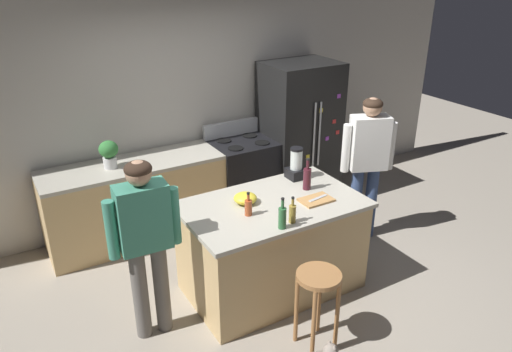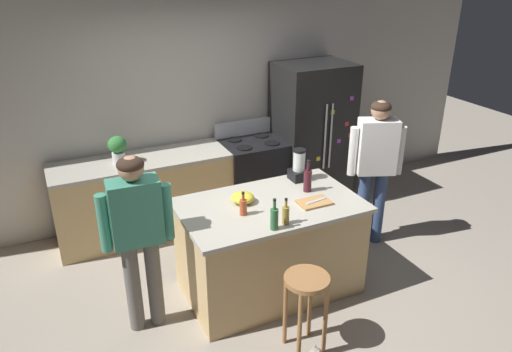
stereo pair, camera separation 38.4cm
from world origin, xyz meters
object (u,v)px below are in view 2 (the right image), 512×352
(bottle_olive_oil, at_px, (274,218))
(cutting_board, at_px, (314,202))
(person_by_sink_right, at_px, (375,160))
(chef_knife, at_px, (316,201))
(mixing_bowl, at_px, (243,198))
(blender_appliance, at_px, (299,167))
(kitchen_island, at_px, (270,247))
(stove_range, at_px, (253,176))
(bottle_cooking_sauce, at_px, (243,207))
(bar_stool, at_px, (306,294))
(potted_plant, at_px, (118,148))
(bottle_wine, at_px, (308,180))
(bottle_vinegar, at_px, (286,215))
(refrigerator, at_px, (312,135))
(person_by_island_left, at_px, (138,229))

(bottle_olive_oil, height_order, cutting_board, bottle_olive_oil)
(person_by_sink_right, xyz_separation_m, chef_knife, (-1.01, -0.46, -0.05))
(person_by_sink_right, relative_size, mixing_bowl, 7.77)
(blender_appliance, height_order, chef_knife, blender_appliance)
(kitchen_island, distance_m, cutting_board, 0.62)
(stove_range, bearing_deg, bottle_cooking_sauce, -117.53)
(bar_stool, xyz_separation_m, blender_appliance, (0.60, 1.19, 0.51))
(person_by_sink_right, xyz_separation_m, bottle_cooking_sauce, (-1.70, -0.38, 0.01))
(stove_range, height_order, bottle_cooking_sauce, bottle_cooking_sauce)
(potted_plant, bearing_deg, bottle_wine, -44.84)
(person_by_sink_right, bearing_deg, bottle_vinegar, -155.06)
(bottle_cooking_sauce, bearing_deg, person_by_sink_right, 12.54)
(refrigerator, distance_m, stove_range, 0.92)
(bottle_vinegar, relative_size, chef_knife, 1.07)
(blender_appliance, distance_m, bottle_olive_oil, 1.01)
(refrigerator, bearing_deg, kitchen_island, -131.89)
(chef_knife, bearing_deg, blender_appliance, 69.61)
(bar_stool, distance_m, chef_knife, 0.93)
(stove_range, bearing_deg, mixing_bowl, -118.23)
(bar_stool, xyz_separation_m, cutting_board, (0.47, 0.68, 0.39))
(bottle_olive_oil, bearing_deg, bottle_cooking_sauce, 111.26)
(kitchen_island, height_order, potted_plant, potted_plant)
(person_by_sink_right, distance_m, potted_plant, 2.75)
(potted_plant, height_order, chef_knife, potted_plant)
(person_by_sink_right, bearing_deg, potted_plant, 152.74)
(bottle_cooking_sauce, distance_m, bottle_wine, 0.76)
(refrigerator, xyz_separation_m, potted_plant, (-2.39, 0.05, 0.20))
(bottle_wine, distance_m, mixing_bowl, 0.66)
(kitchen_island, height_order, person_by_sink_right, person_by_sink_right)
(stove_range, relative_size, bottle_olive_oil, 4.00)
(refrigerator, distance_m, chef_knife, 1.93)
(bottle_cooking_sauce, relative_size, cutting_board, 0.72)
(person_by_island_left, distance_m, person_by_sink_right, 2.61)
(bottle_olive_oil, bearing_deg, stove_range, 69.92)
(person_by_island_left, distance_m, bar_stool, 1.44)
(mixing_bowl, height_order, cutting_board, mixing_bowl)
(refrigerator, distance_m, bottle_vinegar, 2.34)
(person_by_island_left, xyz_separation_m, bottle_cooking_sauce, (0.90, -0.07, 0.04))
(person_by_island_left, relative_size, potted_plant, 5.31)
(bottle_wine, distance_m, bottle_vinegar, 0.67)
(kitchen_island, distance_m, stove_range, 1.62)
(person_by_sink_right, relative_size, bar_stool, 2.33)
(mixing_bowl, bearing_deg, person_by_island_left, -171.98)
(bottle_wine, distance_m, bottle_olive_oil, 0.79)
(kitchen_island, xyz_separation_m, person_by_island_left, (-1.20, -0.01, 0.50))
(person_by_sink_right, xyz_separation_m, potted_plant, (-2.44, 1.26, 0.10))
(potted_plant, distance_m, blender_appliance, 1.95)
(bottle_cooking_sauce, bearing_deg, kitchen_island, 15.84)
(stove_range, relative_size, blender_appliance, 3.41)
(refrigerator, xyz_separation_m, cutting_board, (-0.98, -1.67, 0.03))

